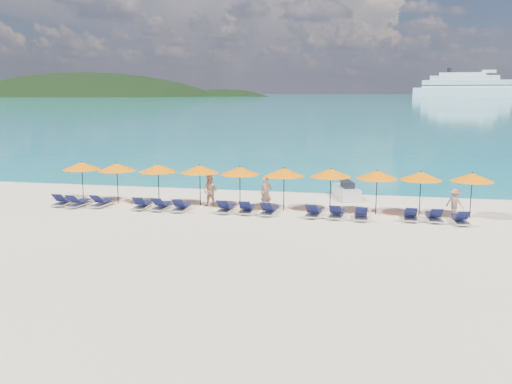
# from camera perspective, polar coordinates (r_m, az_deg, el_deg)

# --- Properties ---
(ground) EXTENTS (1400.00, 1400.00, 0.00)m
(ground) POSITION_cam_1_polar(r_m,az_deg,el_deg) (25.53, -1.38, -3.81)
(ground) COLOR beige
(sea) EXTENTS (1600.00, 1300.00, 0.01)m
(sea) POSITION_cam_1_polar(r_m,az_deg,el_deg) (684.18, 11.51, 9.40)
(sea) COLOR #1FA9B2
(sea) RESTS_ON ground
(headland_main) EXTENTS (374.00, 242.00, 126.50)m
(headland_main) POSITION_cam_1_polar(r_m,az_deg,el_deg) (643.14, -16.67, 5.75)
(headland_main) COLOR black
(headland_main) RESTS_ON ground
(headland_small) EXTENTS (162.00, 126.00, 85.50)m
(headland_small) POSITION_cam_1_polar(r_m,az_deg,el_deg) (605.91, -3.10, 6.20)
(headland_small) COLOR black
(headland_small) RESTS_ON ground
(cruise_ship) EXTENTS (116.63, 45.43, 32.18)m
(cruise_ship) POSITION_cam_1_polar(r_m,az_deg,el_deg) (566.61, 21.48, 9.65)
(cruise_ship) COLOR white
(cruise_ship) RESTS_ON ground
(jetski) EXTENTS (1.80, 2.93, 0.98)m
(jetski) POSITION_cam_1_polar(r_m,az_deg,el_deg) (33.33, 9.04, 0.07)
(jetski) COLOR silver
(jetski) RESTS_ON ground
(beachgoer_a) EXTENTS (0.76, 0.70, 1.74)m
(beachgoer_a) POSITION_cam_1_polar(r_m,az_deg,el_deg) (29.54, 1.01, -0.17)
(beachgoer_a) COLOR tan
(beachgoer_a) RESTS_ON ground
(beachgoer_b) EXTENTS (0.92, 0.65, 1.71)m
(beachgoer_b) POSITION_cam_1_polar(r_m,az_deg,el_deg) (30.55, -4.60, 0.11)
(beachgoer_b) COLOR tan
(beachgoer_b) RESTS_ON ground
(beachgoer_c) EXTENTS (1.02, 0.88, 1.45)m
(beachgoer_c) POSITION_cam_1_polar(r_m,az_deg,el_deg) (29.43, 19.27, -1.07)
(beachgoer_c) COLOR tan
(beachgoer_c) RESTS_ON ground
(umbrella_0) EXTENTS (2.10, 2.10, 2.28)m
(umbrella_0) POSITION_cam_1_polar(r_m,az_deg,el_deg) (33.12, -17.04, 2.51)
(umbrella_0) COLOR black
(umbrella_0) RESTS_ON ground
(umbrella_1) EXTENTS (2.10, 2.10, 2.28)m
(umbrella_1) POSITION_cam_1_polar(r_m,az_deg,el_deg) (32.08, -13.75, 2.43)
(umbrella_1) COLOR black
(umbrella_1) RESTS_ON ground
(umbrella_2) EXTENTS (2.10, 2.10, 2.28)m
(umbrella_2) POSITION_cam_1_polar(r_m,az_deg,el_deg) (31.19, -9.77, 2.37)
(umbrella_2) COLOR black
(umbrella_2) RESTS_ON ground
(umbrella_3) EXTENTS (2.10, 2.10, 2.28)m
(umbrella_3) POSITION_cam_1_polar(r_m,az_deg,el_deg) (30.55, -5.65, 2.30)
(umbrella_3) COLOR black
(umbrella_3) RESTS_ON ground
(umbrella_4) EXTENTS (2.10, 2.10, 2.28)m
(umbrella_4) POSITION_cam_1_polar(r_m,az_deg,el_deg) (29.78, -1.62, 2.15)
(umbrella_4) COLOR black
(umbrella_4) RESTS_ON ground
(umbrella_5) EXTENTS (2.10, 2.10, 2.28)m
(umbrella_5) POSITION_cam_1_polar(r_m,az_deg,el_deg) (29.26, 2.82, 2.00)
(umbrella_5) COLOR black
(umbrella_5) RESTS_ON ground
(umbrella_6) EXTENTS (2.10, 2.10, 2.28)m
(umbrella_6) POSITION_cam_1_polar(r_m,az_deg,el_deg) (29.21, 7.48, 1.91)
(umbrella_6) COLOR black
(umbrella_6) RESTS_ON ground
(umbrella_7) EXTENTS (2.10, 2.10, 2.28)m
(umbrella_7) POSITION_cam_1_polar(r_m,az_deg,el_deg) (28.97, 12.02, 1.70)
(umbrella_7) COLOR black
(umbrella_7) RESTS_ON ground
(umbrella_8) EXTENTS (2.10, 2.10, 2.28)m
(umbrella_8) POSITION_cam_1_polar(r_m,az_deg,el_deg) (29.06, 16.17, 1.55)
(umbrella_8) COLOR black
(umbrella_8) RESTS_ON ground
(umbrella_9) EXTENTS (2.10, 2.10, 2.28)m
(umbrella_9) POSITION_cam_1_polar(r_m,az_deg,el_deg) (29.43, 20.81, 1.39)
(umbrella_9) COLOR black
(umbrella_9) RESTS_ON ground
(lounger_0) EXTENTS (0.77, 1.75, 0.66)m
(lounger_0) POSITION_cam_1_polar(r_m,az_deg,el_deg) (32.61, -18.71, -0.87)
(lounger_0) COLOR silver
(lounger_0) RESTS_ON ground
(lounger_1) EXTENTS (0.79, 1.75, 0.66)m
(lounger_1) POSITION_cam_1_polar(r_m,az_deg,el_deg) (31.95, -17.31, -1.01)
(lounger_1) COLOR silver
(lounger_1) RESTS_ON ground
(lounger_2) EXTENTS (0.77, 1.75, 0.66)m
(lounger_2) POSITION_cam_1_polar(r_m,az_deg,el_deg) (31.63, -15.15, -1.01)
(lounger_2) COLOR silver
(lounger_2) RESTS_ON ground
(lounger_3) EXTENTS (0.71, 1.73, 0.66)m
(lounger_3) POSITION_cam_1_polar(r_m,az_deg,el_deg) (30.56, -11.30, -1.23)
(lounger_3) COLOR silver
(lounger_3) RESTS_ON ground
(lounger_4) EXTENTS (0.66, 1.71, 0.66)m
(lounger_4) POSITION_cam_1_polar(r_m,az_deg,el_deg) (30.12, -9.41, -1.33)
(lounger_4) COLOR silver
(lounger_4) RESTS_ON ground
(lounger_5) EXTENTS (0.71, 1.73, 0.66)m
(lounger_5) POSITION_cam_1_polar(r_m,az_deg,el_deg) (29.71, -7.49, -1.44)
(lounger_5) COLOR silver
(lounger_5) RESTS_ON ground
(lounger_6) EXTENTS (0.66, 1.71, 0.66)m
(lounger_6) POSITION_cam_1_polar(r_m,az_deg,el_deg) (29.16, -3.04, -1.59)
(lounger_6) COLOR silver
(lounger_6) RESTS_ON ground
(lounger_7) EXTENTS (0.69, 1.72, 0.66)m
(lounger_7) POSITION_cam_1_polar(r_m,az_deg,el_deg) (28.92, -0.93, -1.68)
(lounger_7) COLOR silver
(lounger_7) RESTS_ON ground
(lounger_8) EXTENTS (0.70, 1.73, 0.66)m
(lounger_8) POSITION_cam_1_polar(r_m,az_deg,el_deg) (28.57, 1.29, -1.82)
(lounger_8) COLOR silver
(lounger_8) RESTS_ON ground
(lounger_9) EXTENTS (0.78, 1.75, 0.66)m
(lounger_9) POSITION_cam_1_polar(r_m,az_deg,el_deg) (28.24, 5.79, -2.02)
(lounger_9) COLOR silver
(lounger_9) RESTS_ON ground
(lounger_10) EXTENTS (0.76, 1.75, 0.66)m
(lounger_10) POSITION_cam_1_polar(r_m,az_deg,el_deg) (28.14, 8.09, -2.11)
(lounger_10) COLOR silver
(lounger_10) RESTS_ON ground
(lounger_11) EXTENTS (0.72, 1.73, 0.66)m
(lounger_11) POSITION_cam_1_polar(r_m,az_deg,el_deg) (27.96, 10.45, -2.25)
(lounger_11) COLOR silver
(lounger_11) RESTS_ON ground
(lounger_12) EXTENTS (0.65, 1.71, 0.66)m
(lounger_12) POSITION_cam_1_polar(r_m,az_deg,el_deg) (28.34, 15.19, -2.28)
(lounger_12) COLOR silver
(lounger_12) RESTS_ON ground
(lounger_13) EXTENTS (0.76, 1.75, 0.66)m
(lounger_13) POSITION_cam_1_polar(r_m,az_deg,el_deg) (28.43, 17.38, -2.35)
(lounger_13) COLOR silver
(lounger_13) RESTS_ON ground
(lounger_14) EXTENTS (0.76, 1.75, 0.66)m
(lounger_14) POSITION_cam_1_polar(r_m,az_deg,el_deg) (28.26, 19.73, -2.56)
(lounger_14) COLOR silver
(lounger_14) RESTS_ON ground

